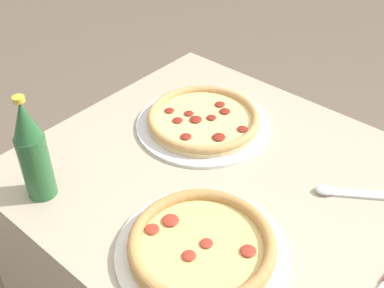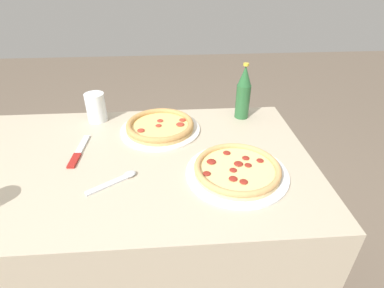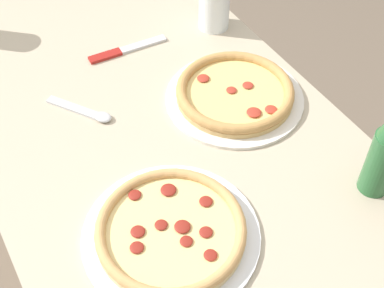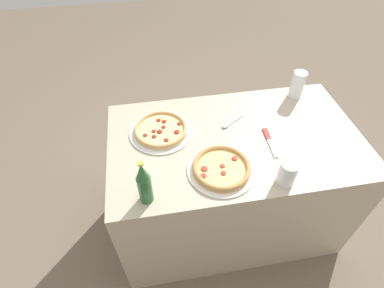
{
  "view_description": "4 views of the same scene",
  "coord_description": "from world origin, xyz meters",
  "px_view_note": "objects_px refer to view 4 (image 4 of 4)",
  "views": [
    {
      "loc": [
        0.23,
        -0.63,
        1.46
      ],
      "look_at": [
        -0.27,
        -0.05,
        0.85
      ],
      "focal_mm": 45.0,
      "sensor_mm": 36.0,
      "label": 1
    },
    {
      "loc": [
        -0.18,
        0.85,
        1.35
      ],
      "look_at": [
        -0.24,
        -0.01,
        0.81
      ],
      "focal_mm": 28.0,
      "sensor_mm": 36.0,
      "label": 2
    },
    {
      "loc": [
        -0.85,
        0.34,
        1.6
      ],
      "look_at": [
        -0.23,
        -0.02,
        0.8
      ],
      "focal_mm": 50.0,
      "sensor_mm": 36.0,
      "label": 3
    },
    {
      "loc": [
        -0.41,
        -1.03,
        1.84
      ],
      "look_at": [
        -0.24,
        -0.06,
        0.82
      ],
      "focal_mm": 28.0,
      "sensor_mm": 36.0,
      "label": 4
    }
  ],
  "objects_px": {
    "spoon": "(230,123)",
    "glass_orange_juice": "(287,173)",
    "pizza_veggie": "(161,130)",
    "pizza_pepperoni": "(221,168)",
    "glass_lemonade": "(297,86)",
    "knife": "(270,141)",
    "beer_bottle": "(144,183)"
  },
  "relations": [
    {
      "from": "pizza_veggie",
      "to": "spoon",
      "type": "relative_size",
      "value": 2.17
    },
    {
      "from": "glass_orange_juice",
      "to": "glass_lemonade",
      "type": "height_order",
      "value": "glass_lemonade"
    },
    {
      "from": "pizza_veggie",
      "to": "spoon",
      "type": "height_order",
      "value": "pizza_veggie"
    },
    {
      "from": "glass_orange_juice",
      "to": "glass_lemonade",
      "type": "distance_m",
      "value": 0.66
    },
    {
      "from": "pizza_veggie",
      "to": "beer_bottle",
      "type": "relative_size",
      "value": 1.39
    },
    {
      "from": "glass_orange_juice",
      "to": "beer_bottle",
      "type": "height_order",
      "value": "beer_bottle"
    },
    {
      "from": "beer_bottle",
      "to": "knife",
      "type": "relative_size",
      "value": 1.14
    },
    {
      "from": "pizza_veggie",
      "to": "knife",
      "type": "relative_size",
      "value": 1.58
    },
    {
      "from": "glass_lemonade",
      "to": "beer_bottle",
      "type": "relative_size",
      "value": 0.68
    },
    {
      "from": "spoon",
      "to": "glass_orange_juice",
      "type": "bearing_deg",
      "value": -71.22
    },
    {
      "from": "pizza_veggie",
      "to": "knife",
      "type": "xyz_separation_m",
      "value": [
        0.53,
        -0.16,
        -0.01
      ]
    },
    {
      "from": "pizza_pepperoni",
      "to": "beer_bottle",
      "type": "xyz_separation_m",
      "value": [
        -0.35,
        -0.1,
        0.09
      ]
    },
    {
      "from": "spoon",
      "to": "glass_lemonade",
      "type": "bearing_deg",
      "value": 21.52
    },
    {
      "from": "knife",
      "to": "beer_bottle",
      "type": "bearing_deg",
      "value": -159.39
    },
    {
      "from": "glass_orange_juice",
      "to": "spoon",
      "type": "bearing_deg",
      "value": 108.78
    },
    {
      "from": "glass_lemonade",
      "to": "knife",
      "type": "xyz_separation_m",
      "value": [
        -0.28,
        -0.34,
        -0.07
      ]
    },
    {
      "from": "beer_bottle",
      "to": "spoon",
      "type": "distance_m",
      "value": 0.63
    },
    {
      "from": "pizza_veggie",
      "to": "spoon",
      "type": "xyz_separation_m",
      "value": [
        0.37,
        0.01,
        -0.01
      ]
    },
    {
      "from": "pizza_veggie",
      "to": "pizza_pepperoni",
      "type": "relative_size",
      "value": 1.04
    },
    {
      "from": "knife",
      "to": "pizza_pepperoni",
      "type": "bearing_deg",
      "value": -153.5
    },
    {
      "from": "beer_bottle",
      "to": "knife",
      "type": "xyz_separation_m",
      "value": [
        0.63,
        0.24,
        -0.11
      ]
    },
    {
      "from": "pizza_veggie",
      "to": "beer_bottle",
      "type": "bearing_deg",
      "value": -104.08
    },
    {
      "from": "pizza_veggie",
      "to": "glass_orange_juice",
      "type": "height_order",
      "value": "glass_orange_juice"
    },
    {
      "from": "glass_lemonade",
      "to": "knife",
      "type": "height_order",
      "value": "glass_lemonade"
    },
    {
      "from": "pizza_pepperoni",
      "to": "glass_orange_juice",
      "type": "xyz_separation_m",
      "value": [
        0.26,
        -0.11,
        0.04
      ]
    },
    {
      "from": "pizza_veggie",
      "to": "glass_lemonade",
      "type": "relative_size",
      "value": 2.05
    },
    {
      "from": "pizza_pepperoni",
      "to": "glass_orange_juice",
      "type": "height_order",
      "value": "glass_orange_juice"
    },
    {
      "from": "knife",
      "to": "glass_orange_juice",
      "type": "bearing_deg",
      "value": -94.83
    },
    {
      "from": "pizza_pepperoni",
      "to": "pizza_veggie",
      "type": "bearing_deg",
      "value": 129.43
    },
    {
      "from": "pizza_veggie",
      "to": "knife",
      "type": "distance_m",
      "value": 0.56
    },
    {
      "from": "beer_bottle",
      "to": "glass_orange_juice",
      "type": "bearing_deg",
      "value": -1.16
    },
    {
      "from": "pizza_veggie",
      "to": "glass_lemonade",
      "type": "distance_m",
      "value": 0.83
    }
  ]
}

